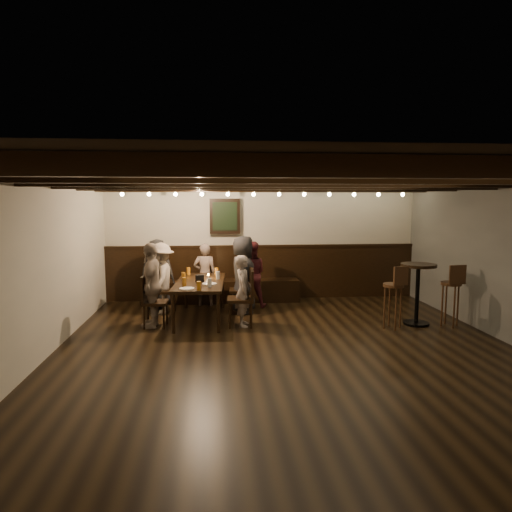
{
  "coord_description": "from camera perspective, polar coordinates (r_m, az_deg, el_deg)",
  "views": [
    {
      "loc": [
        -1.02,
        -6.02,
        2.08
      ],
      "look_at": [
        -0.35,
        1.3,
        1.18
      ],
      "focal_mm": 32.0,
      "sensor_mm": 36.0,
      "label": 1
    }
  ],
  "objects": [
    {
      "name": "pint_g",
      "position": [
        7.2,
        -7.16,
        -3.71
      ],
      "size": [
        0.07,
        0.07,
        0.14
      ],
      "primitive_type": "cylinder",
      "color": "#BF7219",
      "rests_on": "dining_table"
    },
    {
      "name": "person_left_near",
      "position": [
        8.54,
        -11.75,
        -2.74
      ],
      "size": [
        0.53,
        0.87,
        1.31
      ],
      "primitive_type": "imported",
      "rotation": [
        0.0,
        0.0,
        -1.63
      ],
      "color": "#A4978B",
      "rests_on": "floor"
    },
    {
      "name": "pint_f",
      "position": [
        7.43,
        -5.83,
        -3.35
      ],
      "size": [
        0.07,
        0.07,
        0.14
      ],
      "primitive_type": "cylinder",
      "color": "silver",
      "rests_on": "dining_table"
    },
    {
      "name": "plate_far",
      "position": [
        7.69,
        -5.85,
        -3.48
      ],
      "size": [
        0.24,
        0.24,
        0.01
      ],
      "primitive_type": "cylinder",
      "color": "white",
      "rests_on": "dining_table"
    },
    {
      "name": "high_top_table",
      "position": [
        8.07,
        19.56,
        -3.41
      ],
      "size": [
        0.58,
        0.58,
        1.03
      ],
      "color": "black",
      "rests_on": "floor"
    },
    {
      "name": "person_bench_centre",
      "position": [
        9.04,
        -6.41,
        -2.33
      ],
      "size": [
        0.47,
        0.32,
        1.24
      ],
      "primitive_type": "imported",
      "rotation": [
        0.0,
        0.0,
        3.08
      ],
      "color": "slate",
      "rests_on": "floor"
    },
    {
      "name": "person_right_near",
      "position": [
        8.41,
        -1.63,
        -2.34
      ],
      "size": [
        0.49,
        0.72,
        1.43
      ],
      "primitive_type": "imported",
      "rotation": [
        0.0,
        0.0,
        1.51
      ],
      "color": "black",
      "rests_on": "floor"
    },
    {
      "name": "condiment_caddy",
      "position": [
        7.94,
        -7.03,
        -2.78
      ],
      "size": [
        0.15,
        0.1,
        0.12
      ],
      "primitive_type": "cube",
      "color": "black",
      "rests_on": "dining_table"
    },
    {
      "name": "person_bench_right",
      "position": [
        8.86,
        -0.68,
        -2.3
      ],
      "size": [
        0.65,
        0.52,
        1.29
      ],
      "primitive_type": "imported",
      "rotation": [
        0.0,
        0.0,
        3.08
      ],
      "color": "maroon",
      "rests_on": "floor"
    },
    {
      "name": "pint_b",
      "position": [
        8.61,
        -4.97,
        -1.92
      ],
      "size": [
        0.07,
        0.07,
        0.14
      ],
      "primitive_type": "cylinder",
      "color": "#BF7219",
      "rests_on": "dining_table"
    },
    {
      "name": "bar_stool_left",
      "position": [
        7.75,
        16.75,
        -5.91
      ],
      "size": [
        0.36,
        0.38,
        1.04
      ],
      "rotation": [
        0.0,
        0.0,
        0.38
      ],
      "color": "#362311",
      "rests_on": "floor"
    },
    {
      "name": "plate_near",
      "position": [
        7.33,
        -8.64,
        -4.04
      ],
      "size": [
        0.24,
        0.24,
        0.01
      ],
      "primitive_type": "cylinder",
      "color": "white",
      "rests_on": "dining_table"
    },
    {
      "name": "candle",
      "position": [
        8.28,
        -5.99,
        -2.6
      ],
      "size": [
        0.05,
        0.05,
        0.05
      ],
      "primitive_type": "cylinder",
      "color": "beige",
      "rests_on": "dining_table"
    },
    {
      "name": "room",
      "position": [
        8.33,
        -0.15,
        0.06
      ],
      "size": [
        7.0,
        7.0,
        7.0
      ],
      "color": "black",
      "rests_on": "ground"
    },
    {
      "name": "pint_e",
      "position": [
        7.57,
        -8.96,
        -3.21
      ],
      "size": [
        0.07,
        0.07,
        0.14
      ],
      "primitive_type": "cylinder",
      "color": "#BF7219",
      "rests_on": "dining_table"
    },
    {
      "name": "chair_right_far",
      "position": [
        7.61,
        -1.8,
        -6.61
      ],
      "size": [
        0.46,
        0.46,
        0.95
      ],
      "rotation": [
        0.0,
        0.0,
        1.51
      ],
      "color": "black",
      "rests_on": "floor"
    },
    {
      "name": "pint_c",
      "position": [
        8.12,
        -9.05,
        -2.52
      ],
      "size": [
        0.07,
        0.07,
        0.14
      ],
      "primitive_type": "cylinder",
      "color": "#BF7219",
      "rests_on": "dining_table"
    },
    {
      "name": "pint_a",
      "position": [
        8.7,
        -8.44,
        -1.87
      ],
      "size": [
        0.07,
        0.07,
        0.14
      ],
      "primitive_type": "cylinder",
      "color": "#BF7219",
      "rests_on": "dining_table"
    },
    {
      "name": "bar_stool_right",
      "position": [
        8.21,
        23.12,
        -5.45
      ],
      "size": [
        0.33,
        0.35,
        1.04
      ],
      "rotation": [
        0.0,
        0.0,
        0.1
      ],
      "color": "#362311",
      "rests_on": "floor"
    },
    {
      "name": "chair_left_far",
      "position": [
        7.75,
        -12.57,
        -6.74
      ],
      "size": [
        0.41,
        0.41,
        0.85
      ],
      "rotation": [
        0.0,
        0.0,
        -1.63
      ],
      "color": "black",
      "rests_on": "floor"
    },
    {
      "name": "person_right_far",
      "position": [
        7.54,
        -1.58,
        -4.37
      ],
      "size": [
        0.31,
        0.45,
        1.18
      ],
      "primitive_type": "imported",
      "rotation": [
        0.0,
        0.0,
        1.51
      ],
      "color": "gray",
      "rests_on": "floor"
    },
    {
      "name": "person_left_far",
      "position": [
        7.66,
        -12.9,
        -3.55
      ],
      "size": [
        0.39,
        0.84,
        1.4
      ],
      "primitive_type": "imported",
      "rotation": [
        0.0,
        0.0,
        -1.63
      ],
      "color": "gray",
      "rests_on": "floor"
    },
    {
      "name": "dining_table",
      "position": [
        8.01,
        -6.99,
        -3.53
      ],
      "size": [
        0.91,
        1.85,
        0.68
      ],
      "rotation": [
        0.0,
        0.0,
        -0.06
      ],
      "color": "black",
      "rests_on": "floor"
    },
    {
      "name": "chair_left_near",
      "position": [
        8.61,
        -11.48,
        -5.29
      ],
      "size": [
        0.42,
        0.42,
        0.87
      ],
      "rotation": [
        0.0,
        0.0,
        -1.63
      ],
      "color": "black",
      "rests_on": "floor"
    },
    {
      "name": "person_bench_left",
      "position": [
        9.0,
        -12.22,
        -2.16
      ],
      "size": [
        0.68,
        0.46,
        1.34
      ],
      "primitive_type": "imported",
      "rotation": [
        0.0,
        0.0,
        3.08
      ],
      "color": "black",
      "rests_on": "floor"
    },
    {
      "name": "pint_d",
      "position": [
        8.16,
        -4.78,
        -2.41
      ],
      "size": [
        0.07,
        0.07,
        0.14
      ],
      "primitive_type": "cylinder",
      "color": "silver",
      "rests_on": "dining_table"
    },
    {
      "name": "chair_right_near",
      "position": [
        8.49,
        -1.83,
        -5.3
      ],
      "size": [
        0.43,
        0.43,
        0.88
      ],
      "rotation": [
        0.0,
        0.0,
        1.51
      ],
      "color": "black",
      "rests_on": "floor"
    }
  ]
}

